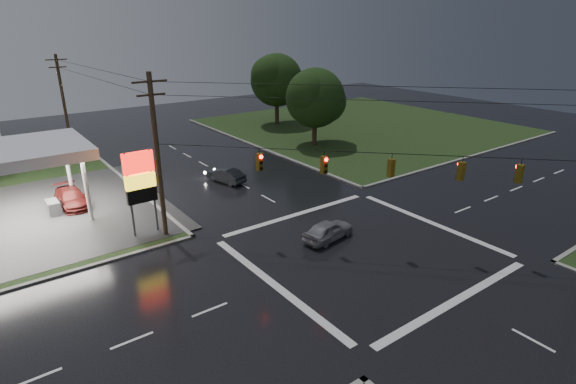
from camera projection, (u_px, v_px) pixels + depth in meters
ground at (363, 249)px, 29.08m from camera, size 120.00×120.00×0.00m
grass_ne at (362, 126)px, 63.02m from camera, size 36.00×36.00×0.08m
pylon_sign at (140, 179)px, 29.74m from camera, size 2.00×0.35×6.00m
utility_pole_nw at (158, 156)px, 28.93m from camera, size 2.20×0.32×11.00m
utility_pole_n at (63, 100)px, 50.48m from camera, size 2.20×0.32×10.50m
traffic_signals at (370, 153)px, 26.76m from camera, size 26.87×26.87×1.47m
tree_ne_near at (316, 98)px, 51.47m from camera, size 7.99×6.80×8.98m
tree_ne_far at (278, 80)px, 61.95m from camera, size 8.46×7.20×9.80m
car_north at (226, 175)px, 40.99m from camera, size 2.37×4.20×1.31m
car_crossing at (328, 230)px, 30.21m from camera, size 4.13×2.19×1.34m
car_pump at (72, 198)px, 35.63m from camera, size 2.05×4.87×1.40m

